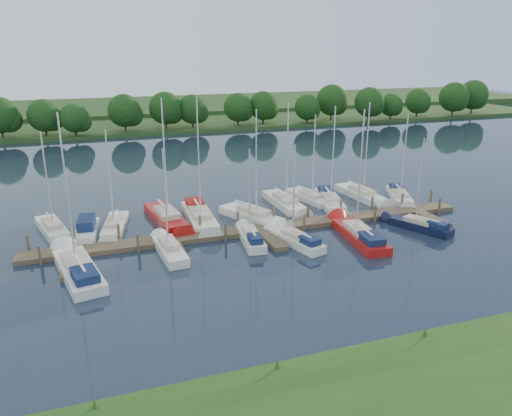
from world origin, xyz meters
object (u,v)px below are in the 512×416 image
object	(u,v)px
dock	(263,232)
sailboat_s_2	(251,239)
sailboat_n_5	(254,218)
sailboat_n_0	(53,230)
motorboat	(87,231)

from	to	relation	value
dock	sailboat_s_2	size ratio (longest dim) A/B	4.86
dock	sailboat_n_5	bearing A→B (deg)	84.95
sailboat_n_0	sailboat_s_2	xyz separation A→B (m)	(15.70, -7.70, 0.05)
sailboat_n_5	dock	bearing A→B (deg)	60.82
sailboat_n_0	sailboat_n_5	bearing A→B (deg)	156.43
sailboat_n_5	sailboat_s_2	distance (m)	5.27
sailboat_n_0	sailboat_n_5	xyz separation A→B (m)	(17.69, -2.81, 0.01)
motorboat	sailboat_n_5	bearing A→B (deg)	-178.47
sailboat_s_2	sailboat_n_5	bearing A→B (deg)	74.27
motorboat	sailboat_n_5	xyz separation A→B (m)	(14.87, -1.29, -0.10)
sailboat_n_0	sailboat_s_2	bearing A→B (deg)	139.35
dock	sailboat_n_0	bearing A→B (deg)	160.42
sailboat_n_5	sailboat_n_0	bearing A→B (deg)	-33.17
sailboat_n_0	sailboat_n_5	distance (m)	17.91
sailboat_n_5	sailboat_s_2	xyz separation A→B (m)	(-1.98, -4.89, 0.04)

